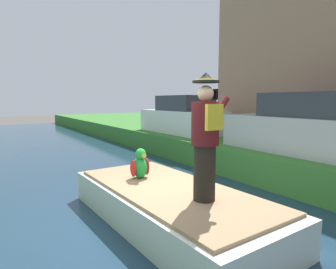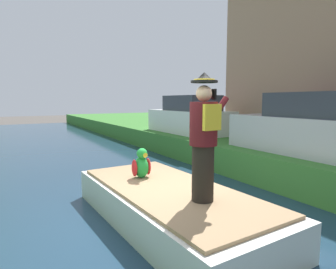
# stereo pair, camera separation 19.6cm
# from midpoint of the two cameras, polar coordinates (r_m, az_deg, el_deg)

# --- Properties ---
(ground_plane) EXTENTS (80.00, 80.00, 0.00)m
(ground_plane) POSITION_cam_midpoint_polar(r_m,az_deg,el_deg) (5.22, -1.09, -17.77)
(ground_plane) COLOR #4C4742
(canal_water) EXTENTS (5.63, 48.00, 0.10)m
(canal_water) POSITION_cam_midpoint_polar(r_m,az_deg,el_deg) (5.20, -1.09, -17.27)
(canal_water) COLOR #1E384C
(canal_water) RESTS_ON ground
(boat) EXTENTS (1.97, 4.27, 0.61)m
(boat) POSITION_cam_midpoint_polar(r_m,az_deg,el_deg) (5.03, -0.82, -13.80)
(boat) COLOR silver
(boat) RESTS_ON canal_water
(person_pirate) EXTENTS (0.61, 0.42, 1.85)m
(person_pirate) POSITION_cam_midpoint_polar(r_m,az_deg,el_deg) (4.15, 6.10, -0.64)
(person_pirate) COLOR black
(person_pirate) RESTS_ON boat
(parrot_plush) EXTENTS (0.36, 0.35, 0.57)m
(parrot_plush) POSITION_cam_midpoint_polar(r_m,az_deg,el_deg) (5.48, -6.60, -6.08)
(parrot_plush) COLOR green
(parrot_plush) RESTS_ON boat
(parked_car_silver) EXTENTS (1.77, 4.03, 1.50)m
(parked_car_silver) POSITION_cam_midpoint_polar(r_m,az_deg,el_deg) (7.97, 24.82, 1.27)
(parked_car_silver) COLOR #B7B7BC
(parked_car_silver) RESTS_ON grass_bank_far
(parked_car_white) EXTENTS (1.72, 4.01, 1.50)m
(parked_car_white) POSITION_cam_midpoint_polar(r_m,az_deg,el_deg) (11.76, 2.33, 3.47)
(parked_car_white) COLOR white
(parked_car_white) RESTS_ON grass_bank_far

